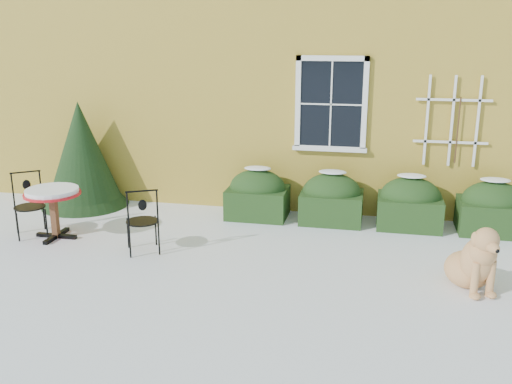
% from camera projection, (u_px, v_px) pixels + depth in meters
% --- Properties ---
extents(ground, '(80.00, 80.00, 0.00)m').
position_uv_depth(ground, '(241.00, 276.00, 7.69)').
color(ground, white).
rests_on(ground, ground).
extents(house, '(12.40, 8.40, 6.40)m').
position_uv_depth(house, '(309.00, 30.00, 13.40)').
color(house, gold).
rests_on(house, ground).
extents(hedge_row, '(4.95, 0.80, 0.91)m').
position_uv_depth(hedge_row, '(370.00, 201.00, 9.65)').
color(hedge_row, black).
rests_on(hedge_row, ground).
extents(evergreen_shrub, '(1.62, 1.62, 1.96)m').
position_uv_depth(evergreen_shrub, '(83.00, 164.00, 10.61)').
color(evergreen_shrub, black).
rests_on(evergreen_shrub, ground).
extents(bistro_table, '(0.87, 0.87, 0.81)m').
position_uv_depth(bistro_table, '(53.00, 197.00, 8.93)').
color(bistro_table, black).
rests_on(bistro_table, ground).
extents(patio_chair_near, '(0.60, 0.60, 1.01)m').
position_uv_depth(patio_chair_near, '(143.00, 220.00, 8.38)').
color(patio_chair_near, black).
rests_on(patio_chair_near, ground).
extents(patio_chair_far, '(0.63, 0.63, 1.02)m').
position_uv_depth(patio_chair_far, '(29.00, 204.00, 9.13)').
color(patio_chair_far, black).
rests_on(patio_chair_far, ground).
extents(dog, '(0.77, 1.02, 0.92)m').
position_uv_depth(dog, '(475.00, 262.00, 7.19)').
color(dog, tan).
rests_on(dog, ground).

